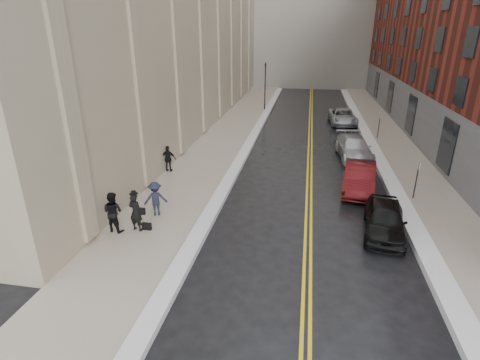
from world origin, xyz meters
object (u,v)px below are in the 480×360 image
at_px(car_black, 385,219).
at_px(car_maroon, 359,178).
at_px(car_silver_far, 342,116).
at_px(pedestrian_b, 156,199).
at_px(pedestrian_c, 168,159).
at_px(pedestrian_main, 136,212).
at_px(car_silver_near, 354,148).
at_px(pedestrian_a, 113,212).

bearing_deg(car_black, car_maroon, 103.92).
xyz_separation_m(car_silver_far, pedestrian_b, (-10.14, -21.51, 0.28)).
bearing_deg(car_silver_far, pedestrian_c, -130.20).
bearing_deg(pedestrian_main, car_maroon, -135.75).
bearing_deg(car_maroon, pedestrian_b, -144.87).
bearing_deg(pedestrian_b, pedestrian_c, -98.86).
relative_size(car_black, car_maroon, 0.90).
xyz_separation_m(car_maroon, pedestrian_c, (-11.40, 0.65, 0.20)).
height_order(car_silver_near, pedestrian_a, pedestrian_a).
height_order(car_maroon, pedestrian_c, pedestrian_c).
bearing_deg(car_silver_far, pedestrian_a, -119.70).
bearing_deg(car_silver_near, pedestrian_b, -138.40).
distance_m(car_black, pedestrian_b, 10.45).
distance_m(car_silver_far, pedestrian_b, 23.78).
bearing_deg(car_silver_near, car_black, -94.26).
relative_size(car_maroon, pedestrian_main, 2.66).
xyz_separation_m(pedestrian_main, pedestrian_b, (0.28, 1.56, -0.03)).
relative_size(car_silver_far, pedestrian_a, 2.81).
distance_m(car_maroon, pedestrian_main, 12.18).
xyz_separation_m(car_maroon, car_silver_near, (0.28, 5.90, -0.03)).
xyz_separation_m(car_silver_near, pedestrian_b, (-10.17, -11.03, 0.25)).
distance_m(car_maroon, car_silver_far, 16.39).
bearing_deg(pedestrian_a, pedestrian_b, -114.21).
relative_size(car_black, pedestrian_main, 2.40).
bearing_deg(pedestrian_c, pedestrian_b, 102.88).
bearing_deg(car_black, pedestrian_a, -162.50).
height_order(car_black, pedestrian_c, pedestrian_c).
xyz_separation_m(car_black, pedestrian_a, (-11.67, -2.09, 0.35)).
bearing_deg(pedestrian_main, pedestrian_b, -89.33).
height_order(car_maroon, car_silver_far, car_maroon).
bearing_deg(car_maroon, car_silver_far, 96.87).
height_order(car_maroon, pedestrian_b, pedestrian_b).
distance_m(car_maroon, car_silver_near, 5.91).
height_order(car_maroon, car_silver_near, car_maroon).
height_order(pedestrian_a, pedestrian_b, pedestrian_a).
height_order(car_black, car_maroon, car_maroon).
height_order(pedestrian_main, pedestrian_b, pedestrian_main).
bearing_deg(pedestrian_a, car_maroon, -137.71).
height_order(pedestrian_main, pedestrian_a, pedestrian_a).
distance_m(car_black, car_silver_far, 21.19).
bearing_deg(pedestrian_b, car_black, 158.25).
bearing_deg(pedestrian_c, car_silver_far, -128.28).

